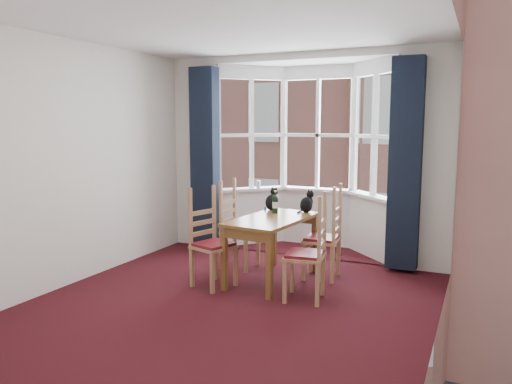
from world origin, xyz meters
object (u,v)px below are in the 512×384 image
Objects in this scene: cat_right at (307,203)px; wine_bottle at (275,203)px; chair_right_near at (313,257)px; chair_right_far at (329,240)px; dining_table at (272,227)px; chair_left_far at (234,231)px; cat_left at (272,201)px; candle_tall at (258,185)px; chair_left_near at (208,245)px.

wine_bottle is (-0.33, -0.23, 0.01)m from cat_right.
wine_bottle is at bearing 135.31° from chair_right_near.
wine_bottle is (-0.67, -0.06, 0.41)m from chair_right_far.
dining_table is 4.54× the size of cat_right.
chair_left_far is (-0.67, 0.33, -0.18)m from dining_table.
cat_right is (-0.34, 0.17, 0.40)m from chair_right_far.
cat_left is at bearing 169.42° from chair_right_far.
candle_tall is (-0.88, 1.55, 0.28)m from dining_table.
chair_left_far is at bearing -168.96° from cat_right.
candle_tall is (-0.67, 1.06, 0.06)m from cat_left.
chair_left_near is 3.16× the size of cat_right.
cat_right is 1.05× the size of wine_bottle.
chair_left_far is 1.27m from chair_right_far.
cat_left reaches higher than chair_right_near.
dining_table is 4.75× the size of wine_bottle.
chair_right_far is 7.74× the size of candle_tall.
candle_tall is (-1.13, 1.04, 0.06)m from cat_right.
chair_right_far is 1.96m from candle_tall.
chair_right_near is at bearing -33.86° from dining_table.
chair_left_far is at bearing 175.40° from wine_bottle.
chair_left_far is at bearing 94.93° from chair_left_near.
cat_left is 0.25m from wine_bottle.
chair_right_far is 0.91m from cat_left.
dining_table is 0.61m from cat_right.
chair_left_far and chair_right_near have the same top height.
chair_right_far is at bearing 0.51° from chair_left_far.
wine_bottle is 2.35× the size of candle_tall.
cat_left is 1.03× the size of cat_right.
candle_tall is at bearing 137.42° from cat_right.
wine_bottle is at bearing -174.98° from chair_right_far.
cat_left is (-0.21, 0.49, 0.22)m from dining_table.
chair_left_near and chair_right_near have the same top height.
chair_left_far is at bearing 149.85° from chair_right_near.
cat_left reaches higher than cat_right.
chair_left_near is at bearing -146.49° from chair_right_far.
chair_right_far is at bearing -26.14° from cat_right.
dining_table is 0.58m from cat_left.
chair_right_near is 3.06× the size of cat_left.
chair_left_far is 7.74× the size of candle_tall.
cat_left is 1.08× the size of wine_bottle.
chair_right_near is at bearing -85.85° from chair_right_far.
cat_right is at bearing 153.86° from chair_right_far.
wine_bottle is (0.13, -0.21, 0.01)m from cat_left.
wine_bottle is (-0.08, 0.28, 0.23)m from dining_table.
chair_left_near is 1.44m from chair_right_far.
cat_right is at bearing 63.95° from dining_table.
wine_bottle is at bearing -4.60° from chair_left_far.
chair_left_far is 0.63m from cat_left.
cat_left is at bearing 67.19° from chair_left_near.
candle_tall is (-0.28, 2.00, 0.46)m from chair_left_near.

